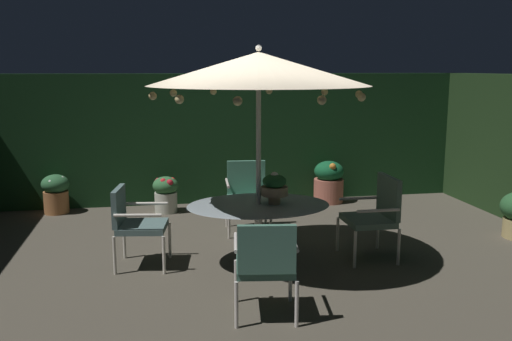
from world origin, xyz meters
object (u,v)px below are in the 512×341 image
Objects in this scene: centerpiece_planter at (274,186)px; patio_chair_southeast at (266,261)px; patio_chair_north at (376,211)px; potted_plant_back_left at (56,193)px; patio_chair_east at (134,220)px; potted_plant_front_corner at (166,193)px; patio_umbrella at (259,69)px; potted_plant_left_near at (329,182)px; patio_dining_table at (258,215)px; patio_chair_northeast at (247,191)px.

centerpiece_planter is 1.49m from patio_chair_southeast.
patio_chair_southeast is at bearing -105.27° from centerpiece_planter.
patio_chair_north reaches higher than potted_plant_back_left.
potted_plant_front_corner is at bearing 80.55° from patio_chair_east.
patio_umbrella reaches higher than potted_plant_left_near.
patio_umbrella is at bearing -121.72° from potted_plant_left_near.
potted_plant_left_near is at bearing 83.77° from patio_chair_north.
patio_umbrella is 2.69× the size of patio_chair_southeast.
potted_plant_front_corner is at bearing 132.84° from patio_chair_north.
patio_dining_table is 1.71× the size of patio_chair_northeast.
potted_plant_left_near is (0.31, 2.83, -0.22)m from patio_chair_north.
patio_chair_southeast is 1.51× the size of potted_plant_back_left.
centerpiece_planter is 1.66m from patio_chair_east.
patio_chair_northeast reaches higher than potted_plant_back_left.
potted_plant_front_corner is (-1.01, 2.64, -0.28)m from patio_dining_table.
patio_umbrella reaches higher than patio_chair_southeast.
potted_plant_front_corner is (-1.01, 2.64, -1.94)m from patio_umbrella.
patio_chair_northeast is at bearing -27.27° from potted_plant_back_left.
patio_chair_east is 1.61× the size of potted_plant_front_corner.
patio_dining_table is 4.42× the size of centerpiece_planter.
patio_umbrella reaches higher than potted_plant_back_left.
potted_plant_left_near is (1.64, 1.39, -0.20)m from patio_chair_northeast.
patio_chair_northeast reaches higher than patio_chair_east.
patio_dining_table is at bearing 138.07° from patio_umbrella.
patio_chair_northeast is at bearing -139.68° from potted_plant_left_near.
patio_chair_east is 2.03m from patio_chair_southeast.
patio_dining_table is 1.65× the size of patio_chair_north.
patio_dining_table is at bearing -121.72° from potted_plant_left_near.
potted_plant_back_left is (-4.16, 2.89, -0.24)m from patio_chair_north.
potted_plant_left_near reaches higher than potted_plant_front_corner.
potted_plant_left_near is at bearing 39.62° from patio_chair_east.
patio_dining_table is 2.86× the size of potted_plant_front_corner.
centerpiece_planter reaches higher than potted_plant_back_left.
patio_dining_table is 1.43m from patio_chair_east.
patio_chair_east is at bearing -141.15° from patio_chair_northeast.
patio_chair_east is 1.30× the size of potted_plant_left_near.
patio_dining_table is 1.43m from patio_chair_southeast.
patio_chair_north is at bearing -47.16° from potted_plant_front_corner.
patio_chair_north reaches higher than potted_plant_front_corner.
patio_chair_north is 1.73× the size of potted_plant_front_corner.
patio_umbrella reaches higher than patio_chair_east.
patio_umbrella is at bearing -41.93° from patio_dining_table.
patio_chair_north is at bearing -4.19° from patio_chair_east.
patio_dining_table is 0.66× the size of patio_umbrella.
potted_plant_front_corner is at bearing 110.91° from patio_umbrella.
potted_plant_back_left is at bearing 171.65° from potted_plant_front_corner.
patio_chair_northeast is (0.11, 1.44, -0.04)m from patio_dining_table.
patio_dining_table is at bearing -46.77° from potted_plant_back_left.
patio_dining_table is 3.33m from potted_plant_left_near.
centerpiece_planter is 0.40× the size of patio_chair_southeast.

